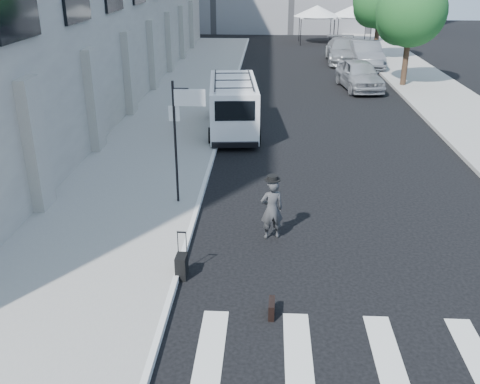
# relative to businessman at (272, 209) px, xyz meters

# --- Properties ---
(ground) EXTENTS (120.00, 120.00, 0.00)m
(ground) POSITION_rel_businessman_xyz_m (-0.11, -1.36, -0.80)
(ground) COLOR black
(ground) RESTS_ON ground
(sidewalk_left) EXTENTS (4.50, 48.00, 0.15)m
(sidewalk_left) POSITION_rel_businessman_xyz_m (-4.36, 14.64, -0.73)
(sidewalk_left) COLOR gray
(sidewalk_left) RESTS_ON ground
(sidewalk_right) EXTENTS (4.00, 56.00, 0.15)m
(sidewalk_right) POSITION_rel_businessman_xyz_m (8.89, 18.64, -0.73)
(sidewalk_right) COLOR gray
(sidewalk_right) RESTS_ON ground
(sign_pole) EXTENTS (1.03, 0.07, 3.50)m
(sign_pole) POSITION_rel_businessman_xyz_m (-2.47, 1.84, 1.85)
(sign_pole) COLOR black
(sign_pole) RESTS_ON sidewalk_left
(tree_near) EXTENTS (3.80, 3.83, 6.03)m
(tree_near) POSITION_rel_businessman_xyz_m (7.39, 18.79, 3.17)
(tree_near) COLOR black
(tree_near) RESTS_ON ground
(tree_far) EXTENTS (3.80, 3.83, 6.03)m
(tree_far) POSITION_rel_businessman_xyz_m (7.39, 27.79, 3.17)
(tree_far) COLOR black
(tree_far) RESTS_ON ground
(tent_left) EXTENTS (4.00, 4.00, 3.20)m
(tent_left) POSITION_rel_businessman_xyz_m (3.89, 36.64, 1.91)
(tent_left) COLOR black
(tent_left) RESTS_ON ground
(tent_right) EXTENTS (4.00, 4.00, 3.20)m
(tent_right) POSITION_rel_businessman_xyz_m (7.09, 37.14, 1.91)
(tent_right) COLOR black
(tent_right) RESTS_ON ground
(businessman) EXTENTS (0.66, 0.51, 1.60)m
(businessman) POSITION_rel_businessman_xyz_m (0.00, 0.00, 0.00)
(businessman) COLOR #38383A
(businessman) RESTS_ON ground
(briefcase) EXTENTS (0.13, 0.44, 0.34)m
(briefcase) POSITION_rel_businessman_xyz_m (0.01, -3.33, -0.63)
(briefcase) COLOR black
(briefcase) RESTS_ON ground
(suitcase) EXTENTS (0.25, 0.39, 1.07)m
(suitcase) POSITION_rel_businessman_xyz_m (-2.01, -2.01, -0.52)
(suitcase) COLOR black
(suitcase) RESTS_ON ground
(cargo_van) EXTENTS (2.38, 5.77, 2.14)m
(cargo_van) POSITION_rel_businessman_xyz_m (-1.60, 9.44, 0.31)
(cargo_van) COLOR white
(cargo_van) RESTS_ON ground
(parked_car_a) EXTENTS (2.47, 4.96, 1.62)m
(parked_car_a) POSITION_rel_businessman_xyz_m (4.89, 17.99, 0.01)
(parked_car_a) COLOR #9C9EA4
(parked_car_a) RESTS_ON ground
(parked_car_b) EXTENTS (1.89, 5.24, 1.72)m
(parked_car_b) POSITION_rel_businessman_xyz_m (6.33, 24.88, 0.06)
(parked_car_b) COLOR slate
(parked_car_b) RESTS_ON ground
(parked_car_c) EXTENTS (2.46, 5.76, 1.66)m
(parked_car_c) POSITION_rel_businessman_xyz_m (5.09, 26.80, 0.03)
(parked_car_c) COLOR #909397
(parked_car_c) RESTS_ON ground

